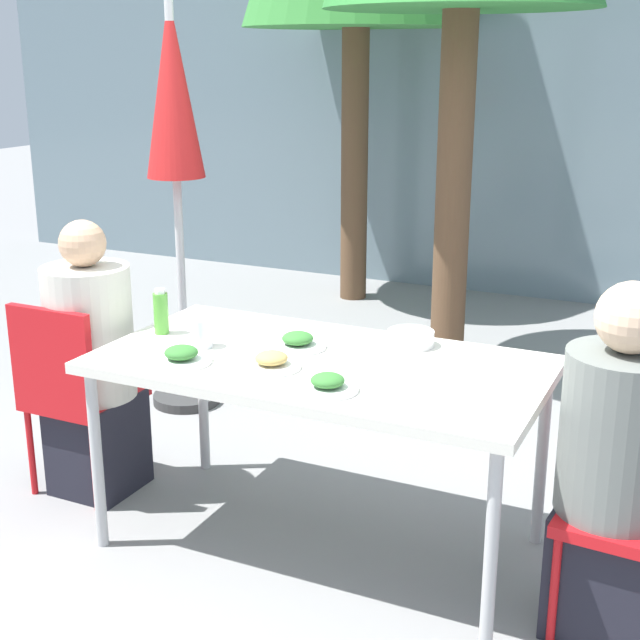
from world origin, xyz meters
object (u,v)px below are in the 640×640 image
object	(u,v)px
bottle	(161,312)
salad_bowl	(411,338)
chair_right	(635,486)
person_right	(616,476)
closed_umbrella	(174,119)
chair_left	(71,386)
drinking_cup	(202,333)
person_left	(92,368)

from	to	relation	value
bottle	salad_bowl	world-z (taller)	bottle
chair_right	bottle	distance (m)	1.85
chair_right	person_right	bearing A→B (deg)	58.16
chair_right	salad_bowl	world-z (taller)	chair_right
chair_right	closed_umbrella	distance (m)	2.79
chair_left	closed_umbrella	bearing A→B (deg)	98.98
drinking_cup	closed_umbrella	bearing A→B (deg)	127.25
person_left	chair_right	world-z (taller)	person_left
drinking_cup	salad_bowl	size ratio (longest dim) A/B	0.60
chair_left	person_left	bearing A→B (deg)	58.16
person_left	closed_umbrella	size ratio (longest dim) A/B	0.56
person_left	drinking_cup	bearing A→B (deg)	-6.12
salad_bowl	person_left	bearing A→B (deg)	-167.75
chair_right	closed_umbrella	bearing A→B (deg)	-18.47
person_right	bottle	xyz separation A→B (m)	(-1.77, 0.10, 0.29)
person_left	person_right	size ratio (longest dim) A/B	1.00
person_right	salad_bowl	size ratio (longest dim) A/B	6.60
bottle	chair_right	bearing A→B (deg)	-0.66
person_right	person_left	bearing A→B (deg)	1.88
bottle	person_right	bearing A→B (deg)	-3.16
person_right	chair_left	bearing A→B (deg)	4.04
drinking_cup	salad_bowl	world-z (taller)	drinking_cup
closed_umbrella	drinking_cup	distance (m)	1.51
person_right	salad_bowl	distance (m)	0.93
chair_right	person_right	size ratio (longest dim) A/B	0.72
chair_right	salad_bowl	size ratio (longest dim) A/B	4.76
person_left	drinking_cup	world-z (taller)	person_left
drinking_cup	salad_bowl	bearing A→B (deg)	26.49
bottle	salad_bowl	distance (m)	0.99
chair_left	person_left	world-z (taller)	person_left
chair_right	bottle	size ratio (longest dim) A/B	4.67
bottle	drinking_cup	world-z (taller)	bottle
bottle	closed_umbrella	bearing A→B (deg)	120.08
chair_left	person_right	world-z (taller)	person_right
chair_left	chair_right	world-z (taller)	same
chair_right	closed_umbrella	size ratio (longest dim) A/B	0.41
chair_left	drinking_cup	size ratio (longest dim) A/B	7.88
chair_left	salad_bowl	size ratio (longest dim) A/B	4.76
person_right	salad_bowl	world-z (taller)	person_right
chair_right	person_right	distance (m)	0.11
chair_left	bottle	xyz separation A→B (m)	(0.41, 0.09, 0.35)
salad_bowl	bottle	bearing A→B (deg)	-163.73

